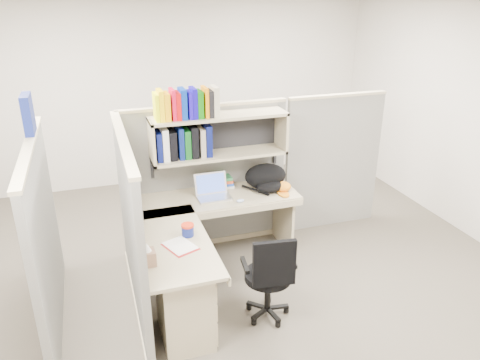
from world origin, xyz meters
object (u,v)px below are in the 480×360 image
object	(u,v)px
desk	(196,272)
laptop	(214,187)
snack_canister	(188,230)
backpack	(268,178)
task_chair	(269,289)

from	to	relation	value
desk	laptop	world-z (taller)	laptop
snack_canister	desk	bearing A→B (deg)	-79.26
desk	backpack	distance (m)	1.38
desk	snack_canister	world-z (taller)	snack_canister
snack_canister	laptop	bearing A→B (deg)	58.44
laptop	task_chair	bearing A→B (deg)	-81.02
snack_canister	backpack	bearing A→B (deg)	35.10
backpack	snack_canister	world-z (taller)	backpack
desk	laptop	xyz separation A→B (m)	(0.39, 0.82, 0.41)
backpack	task_chair	world-z (taller)	backpack
backpack	snack_canister	size ratio (longest dim) A/B	4.07
laptop	snack_canister	bearing A→B (deg)	-122.38
desk	task_chair	size ratio (longest dim) A/B	2.01
snack_canister	task_chair	bearing A→B (deg)	-33.79
desk	task_chair	bearing A→B (deg)	-24.86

